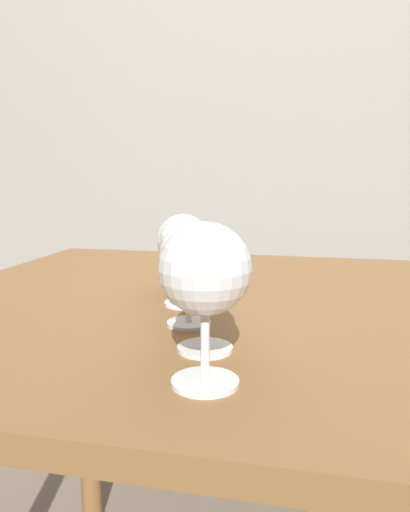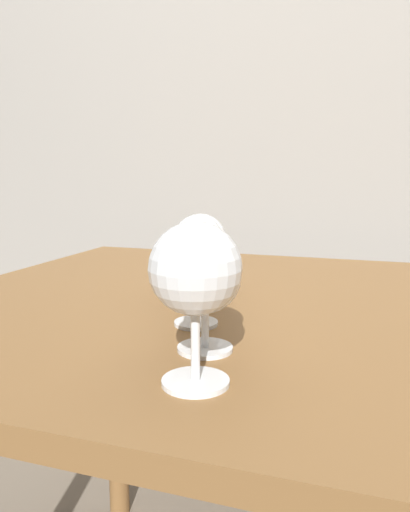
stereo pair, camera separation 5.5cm
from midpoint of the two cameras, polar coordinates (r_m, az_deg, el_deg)
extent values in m
cube|color=gray|center=(1.67, 10.79, 20.92)|extent=(5.00, 0.08, 2.60)
cube|color=brown|center=(0.78, 7.37, -6.51)|extent=(1.21, 0.89, 0.03)
cylinder|color=brown|center=(1.42, -14.68, -15.66)|extent=(0.06, 0.06, 0.74)
cylinder|color=white|center=(0.49, -3.29, -14.53)|extent=(0.07, 0.07, 0.00)
cylinder|color=white|center=(0.47, -3.34, -9.78)|extent=(0.01, 0.01, 0.08)
sphere|color=white|center=(0.45, -3.43, -1.51)|extent=(0.09, 0.09, 0.09)
ellipsoid|color=maroon|center=(0.45, -3.43, -1.59)|extent=(0.08, 0.08, 0.04)
cylinder|color=white|center=(0.57, -2.77, -10.77)|extent=(0.06, 0.06, 0.00)
cylinder|color=white|center=(0.56, -2.79, -7.90)|extent=(0.01, 0.01, 0.06)
sphere|color=white|center=(0.55, -2.84, -2.47)|extent=(0.08, 0.08, 0.08)
ellipsoid|color=#470A16|center=(0.55, -2.84, -2.59)|extent=(0.07, 0.07, 0.04)
cylinder|color=white|center=(0.66, -4.28, -7.88)|extent=(0.06, 0.06, 0.00)
cylinder|color=white|center=(0.65, -4.32, -4.83)|extent=(0.01, 0.01, 0.07)
sphere|color=white|center=(0.64, -4.38, 0.26)|extent=(0.08, 0.08, 0.08)
ellipsoid|color=#380711|center=(0.64, -4.38, -0.27)|extent=(0.07, 0.07, 0.02)
cylinder|color=white|center=(0.76, -4.37, -5.55)|extent=(0.07, 0.07, 0.00)
cylinder|color=white|center=(0.75, -4.41, -2.70)|extent=(0.01, 0.01, 0.07)
sphere|color=white|center=(0.74, -4.47, 1.90)|extent=(0.08, 0.08, 0.08)
ellipsoid|color=gold|center=(0.74, -4.47, 1.81)|extent=(0.07, 0.07, 0.03)
cylinder|color=white|center=(0.85, -4.36, -4.02)|extent=(0.06, 0.06, 0.00)
cylinder|color=white|center=(0.84, -4.38, -2.03)|extent=(0.01, 0.01, 0.06)
sphere|color=white|center=(0.83, -4.43, 1.83)|extent=(0.09, 0.09, 0.09)
ellipsoid|color=maroon|center=(0.83, -4.43, 1.69)|extent=(0.08, 0.08, 0.04)
camera|label=1|loc=(0.03, -92.86, -0.49)|focal=34.24mm
camera|label=2|loc=(0.03, 87.14, 0.49)|focal=34.24mm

